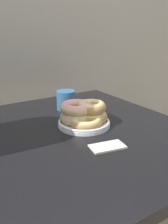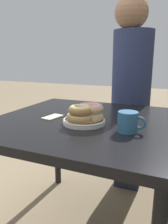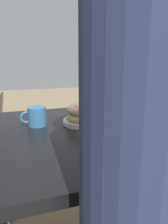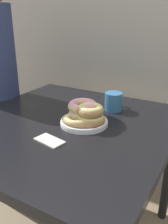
{
  "view_description": "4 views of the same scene",
  "coord_description": "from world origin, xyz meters",
  "px_view_note": "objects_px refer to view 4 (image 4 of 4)",
  "views": [
    {
      "loc": [
        -0.44,
        -0.4,
        1.12
      ],
      "look_at": [
        0.08,
        0.41,
        0.78
      ],
      "focal_mm": 40.0,
      "sensor_mm": 36.0,
      "label": 1
    },
    {
      "loc": [
        1.06,
        0.83,
        1.05
      ],
      "look_at": [
        0.08,
        0.41,
        0.78
      ],
      "focal_mm": 35.0,
      "sensor_mm": 36.0,
      "label": 2
    },
    {
      "loc": [
        -0.93,
        0.76,
        1.04
      ],
      "look_at": [
        0.08,
        0.41,
        0.78
      ],
      "focal_mm": 35.0,
      "sensor_mm": 36.0,
      "label": 3
    },
    {
      "loc": [
        0.6,
        -0.48,
        1.2
      ],
      "look_at": [
        0.08,
        0.41,
        0.78
      ],
      "focal_mm": 40.0,
      "sensor_mm": 36.0,
      "label": 4
    }
  ],
  "objects_px": {
    "napkin": "(50,141)",
    "dining_table": "(67,137)",
    "donut_plate": "(85,115)",
    "coffee_mug": "(114,101)"
  },
  "relations": [
    {
      "from": "napkin",
      "to": "dining_table",
      "type": "bearing_deg",
      "value": 103.46
    },
    {
      "from": "donut_plate",
      "to": "dining_table",
      "type": "bearing_deg",
      "value": -161.99
    },
    {
      "from": "dining_table",
      "to": "donut_plate",
      "type": "bearing_deg",
      "value": 18.01
    },
    {
      "from": "donut_plate",
      "to": "napkin",
      "type": "bearing_deg",
      "value": -100.5
    },
    {
      "from": "napkin",
      "to": "coffee_mug",
      "type": "bearing_deg",
      "value": 79.89
    },
    {
      "from": "donut_plate",
      "to": "coffee_mug",
      "type": "relative_size",
      "value": 1.77
    },
    {
      "from": "coffee_mug",
      "to": "napkin",
      "type": "height_order",
      "value": "coffee_mug"
    },
    {
      "from": "coffee_mug",
      "to": "napkin",
      "type": "distance_m",
      "value": 0.45
    },
    {
      "from": "dining_table",
      "to": "napkin",
      "type": "xyz_separation_m",
      "value": [
        0.04,
        -0.18,
        0.08
      ]
    },
    {
      "from": "donut_plate",
      "to": "coffee_mug",
      "type": "bearing_deg",
      "value": 80.24
    }
  ]
}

